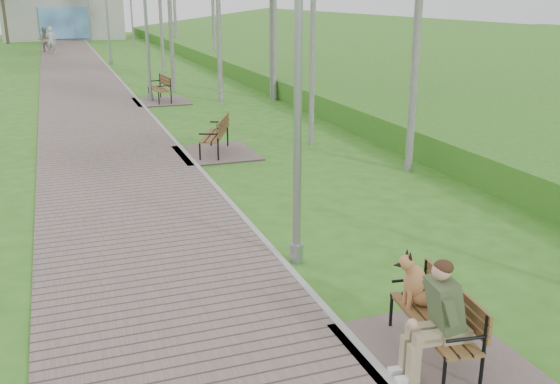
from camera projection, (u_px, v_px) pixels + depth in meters
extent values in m
plane|color=#32691A|center=(260.00, 237.00, 10.28)|extent=(120.00, 120.00, 0.00)
cube|color=#6D5C58|center=(80.00, 80.00, 28.96)|extent=(3.50, 67.00, 0.04)
cube|color=#999993|center=(118.00, 78.00, 29.53)|extent=(0.10, 67.00, 0.05)
cube|color=#529332|center=(360.00, 72.00, 32.09)|extent=(14.00, 70.00, 1.60)
cube|color=#9E9E99|center=(63.00, 16.00, 54.87)|extent=(10.00, 5.00, 4.00)
cube|color=#639BDC|center=(64.00, 23.00, 52.69)|extent=(4.00, 0.20, 2.60)
cube|color=#6D5C58|center=(434.00, 355.00, 6.90)|extent=(1.74, 1.94, 0.04)
cube|color=brown|center=(433.00, 322.00, 6.75)|extent=(0.61, 1.49, 0.04)
cube|color=brown|center=(455.00, 298.00, 6.72)|extent=(0.22, 1.44, 0.32)
cube|color=#6D5C58|center=(216.00, 153.00, 15.62)|extent=(1.89, 2.10, 0.04)
cube|color=brown|center=(214.00, 136.00, 15.47)|extent=(1.07, 1.63, 0.04)
cube|color=brown|center=(223.00, 125.00, 15.37)|extent=(0.68, 1.45, 0.35)
cube|color=#6D5C58|center=(161.00, 101.00, 23.16)|extent=(1.94, 2.15, 0.04)
cube|color=brown|center=(159.00, 89.00, 23.00)|extent=(0.63, 1.65, 0.04)
cube|color=brown|center=(165.00, 81.00, 23.02)|extent=(0.19, 1.61, 0.36)
cylinder|color=gray|center=(297.00, 253.00, 9.28)|extent=(0.20, 0.20, 0.29)
cylinder|color=gray|center=(298.00, 99.00, 8.58)|extent=(0.12, 0.12, 4.90)
cylinder|color=gray|center=(151.00, 98.00, 23.15)|extent=(0.20, 0.20, 0.29)
cylinder|color=gray|center=(147.00, 34.00, 22.45)|extent=(0.12, 0.12, 4.92)
cylinder|color=gray|center=(111.00, 62.00, 35.54)|extent=(0.20, 0.20, 0.30)
cylinder|color=gray|center=(107.00, 18.00, 34.82)|extent=(0.12, 0.12, 5.08)
cylinder|color=gray|center=(91.00, 41.00, 51.61)|extent=(0.18, 0.18, 0.28)
cylinder|color=gray|center=(89.00, 13.00, 50.95)|extent=(0.11, 0.11, 4.62)
imported|color=beige|center=(51.00, 40.00, 41.63)|extent=(0.75, 0.62, 1.78)
imported|color=gray|center=(44.00, 40.00, 42.61)|extent=(0.85, 0.68, 1.70)
cylinder|color=silver|center=(131.00, 1.00, 45.74)|extent=(0.16, 0.16, 6.63)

